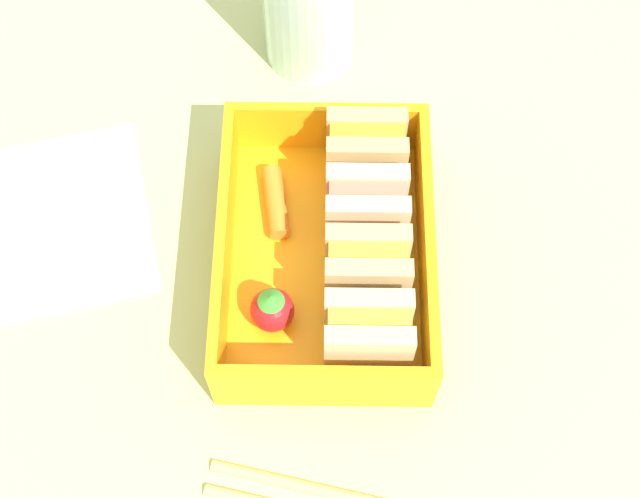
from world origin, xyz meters
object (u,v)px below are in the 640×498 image
carrot_stick_far_left (271,202)px  strawberry_far_left (267,309)px  sandwich_center_right (362,335)px  drinking_glass (304,3)px  sandwich_center_left (361,211)px  sandwich_center (362,271)px  sandwich_left (361,155)px  folded_napkin (63,218)px

carrot_stick_far_left → strawberry_far_left: size_ratio=1.48×
sandwich_center_right → drinking_glass: drinking_glass is taller
sandwich_center_left → sandwich_center_right: size_ratio=1.00×
sandwich_center → sandwich_left: bearing=180.0°
sandwich_center_left → drinking_glass: size_ratio=0.57×
strawberry_far_left → drinking_glass: (-20.74, 1.72, 2.16)cm
carrot_stick_far_left → drinking_glass: 13.72cm
carrot_stick_far_left → sandwich_left: bearing=111.9°
sandwich_center → folded_napkin: size_ratio=0.43×
drinking_glass → folded_napkin: 20.80cm
sandwich_center_right → strawberry_far_left: bearing=-110.4°
sandwich_center_left → strawberry_far_left: (5.77, -5.36, -1.30)cm
sandwich_center_left → sandwich_left: bearing=180.0°
drinking_glass → sandwich_left: bearing=18.2°
sandwich_center → drinking_glass: drinking_glass is taller
sandwich_center_right → carrot_stick_far_left: size_ratio=1.16×
strawberry_far_left → drinking_glass: bearing=175.2°
sandwich_left → sandwich_center_right: bearing=0.0°
sandwich_left → drinking_glass: (-11.09, -3.64, 0.86)cm
carrot_stick_far_left → strawberry_far_left: strawberry_far_left is taller
carrot_stick_far_left → sandwich_center: bearing=44.4°
sandwich_center_right → drinking_glass: 23.05cm
sandwich_center_right → drinking_glass: size_ratio=0.57×
folded_napkin → drinking_glass: bearing=132.4°
sandwich_left → sandwich_center_right: size_ratio=1.00×
sandwich_center → strawberry_far_left: (1.89, -5.36, -1.30)cm
sandwich_center_right → strawberry_far_left: 5.87cm
carrot_stick_far_left → folded_napkin: size_ratio=0.37×
sandwich_left → strawberry_far_left: 11.12cm
sandwich_center → drinking_glass: (-18.86, -3.64, 0.86)cm
carrot_stick_far_left → folded_napkin: carrot_stick_far_left is taller
drinking_glass → carrot_stick_far_left: bearing=-7.8°
carrot_stick_far_left → drinking_glass: bearing=172.2°
sandwich_left → sandwich_center_right: (11.65, 0.00, 0.00)cm
sandwich_center_right → drinking_glass: (-22.74, -3.64, 0.86)cm
sandwich_center_left → sandwich_center_right: (7.77, 0.00, 0.00)cm
folded_napkin → sandwich_center_right: bearing=64.1°
strawberry_far_left → folded_napkin: strawberry_far_left is taller
sandwich_center_left → strawberry_far_left: bearing=-42.9°
sandwich_center_right → folded_napkin: (-9.07, -18.63, -3.70)cm
strawberry_far_left → folded_napkin: size_ratio=0.25×
sandwich_left → drinking_glass: bearing=-161.8°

